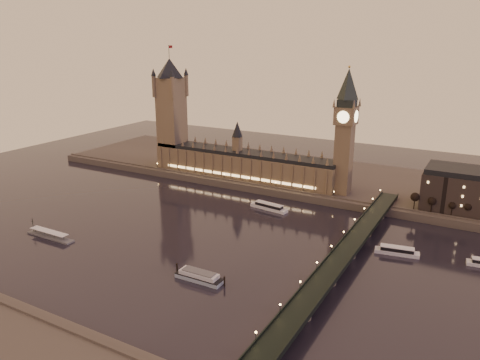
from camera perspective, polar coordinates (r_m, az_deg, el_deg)
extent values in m
plane|color=black|center=(320.47, -3.88, -7.10)|extent=(700.00, 700.00, 0.00)
cube|color=#423D35|center=(448.31, 10.97, 0.11)|extent=(560.00, 130.00, 6.00)
cube|color=brown|center=(432.26, 0.37, 1.73)|extent=(180.00, 26.00, 22.00)
cube|color=black|center=(429.14, 0.37, 3.35)|extent=(180.00, 22.00, 3.20)
cube|color=#FFCC7F|center=(422.57, -0.52, 0.52)|extent=(153.00, 0.25, 2.20)
cube|color=brown|center=(468.11, -8.29, 6.87)|extent=(22.00, 22.00, 88.00)
cone|color=black|center=(462.00, -8.58, 13.35)|extent=(31.68, 31.68, 18.00)
cylinder|color=black|center=(461.37, -8.66, 15.21)|extent=(0.44, 0.44, 12.00)
cube|color=maroon|center=(459.93, -8.46, 15.77)|extent=(4.00, 0.15, 2.50)
cube|color=brown|center=(392.49, 12.48, 2.47)|extent=(13.00, 13.00, 58.00)
cube|color=brown|center=(385.36, 12.82, 7.66)|extent=(16.00, 16.00, 14.00)
cylinder|color=#FFEAA5|center=(377.61, 12.46, 7.50)|extent=(9.60, 0.35, 9.60)
cylinder|color=#FFEAA5|center=(387.72, 11.66, 7.78)|extent=(0.35, 9.60, 9.60)
cube|color=black|center=(383.95, 12.92, 9.13)|extent=(13.00, 13.00, 6.00)
cone|color=black|center=(382.32, 13.07, 11.35)|extent=(17.68, 17.68, 24.00)
sphere|color=gold|center=(381.38, 13.20, 13.30)|extent=(2.00, 2.00, 2.00)
cube|color=black|center=(281.82, 12.19, -9.19)|extent=(13.00, 260.00, 2.00)
cube|color=black|center=(282.79, 10.98, -8.68)|extent=(0.60, 260.00, 1.00)
cube|color=black|center=(279.68, 13.46, -9.15)|extent=(0.60, 260.00, 1.00)
cylinder|color=black|center=(376.09, 20.41, -2.78)|extent=(0.70, 0.70, 8.65)
sphere|color=black|center=(374.68, 20.48, -2.13)|extent=(5.76, 5.76, 5.76)
cylinder|color=black|center=(374.69, 22.33, -3.07)|extent=(0.70, 0.70, 8.65)
sphere|color=black|center=(373.27, 22.40, -2.42)|extent=(5.76, 5.76, 5.76)
cylinder|color=black|center=(373.71, 24.26, -3.35)|extent=(0.70, 0.70, 8.65)
sphere|color=black|center=(372.28, 24.34, -2.70)|extent=(5.76, 5.76, 5.76)
cylinder|color=black|center=(373.16, 26.20, -3.64)|extent=(0.70, 0.70, 8.65)
sphere|color=black|center=(371.74, 26.29, -2.98)|extent=(5.76, 5.76, 5.76)
cube|color=silver|center=(372.02, 3.55, -3.42)|extent=(32.09, 11.10, 2.31)
cube|color=black|center=(371.23, 3.56, -3.08)|extent=(23.82, 8.76, 2.31)
cube|color=silver|center=(370.77, 3.56, -2.89)|extent=(24.48, 9.11, 0.42)
cube|color=silver|center=(313.14, 18.57, -8.37)|extent=(27.62, 11.08, 2.27)
cube|color=black|center=(312.21, 18.61, -7.99)|extent=(20.53, 8.73, 2.27)
cube|color=silver|center=(311.67, 18.64, -7.77)|extent=(21.10, 9.08, 0.41)
cube|color=#96ACBF|center=(268.65, -5.00, -11.86)|extent=(28.34, 8.15, 2.30)
cube|color=black|center=(268.00, -5.01, -11.60)|extent=(28.34, 8.15, 0.44)
cube|color=silver|center=(267.35, -5.02, -11.34)|extent=(23.03, 7.23, 2.30)
cube|color=#595B5E|center=(266.67, -5.03, -11.07)|extent=(19.49, 6.32, 0.62)
cylinder|color=black|center=(276.74, -7.68, -10.61)|extent=(0.97, 0.97, 6.01)
cylinder|color=black|center=(260.96, -1.91, -12.26)|extent=(0.97, 0.97, 6.01)
cube|color=#595B5E|center=(345.85, -22.09, -6.42)|extent=(39.82, 6.64, 1.14)
cube|color=silver|center=(345.17, -22.26, -5.81)|extent=(32.23, 5.69, 0.28)
cylinder|color=black|center=(356.79, -23.93, -5.01)|extent=(0.38, 0.38, 9.48)
cylinder|color=black|center=(355.98, -23.97, -4.65)|extent=(3.79, 0.23, 0.23)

